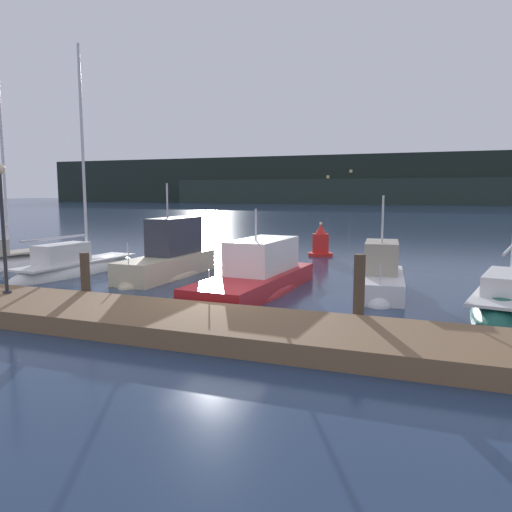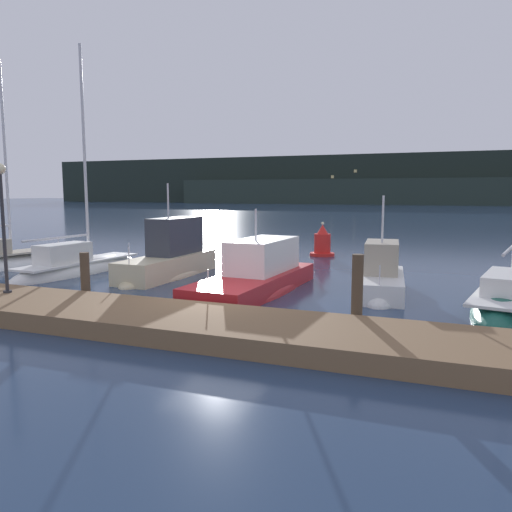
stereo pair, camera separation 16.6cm
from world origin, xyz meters
name	(u,v)px [view 1 (the left image)]	position (x,y,z in m)	size (l,w,h in m)	color
ground_plane	(214,312)	(0.00, 0.00, 0.00)	(400.00, 400.00, 0.00)	navy
dock	(178,322)	(0.00, -2.04, 0.23)	(31.36, 2.80, 0.45)	brown
mooring_pile_1	(85,278)	(-4.10, -0.39, 0.78)	(0.28, 0.28, 1.57)	#4C3D2D
mooring_pile_2	(359,292)	(4.10, -0.39, 0.94)	(0.28, 0.28, 1.88)	#4C3D2D
sailboat_berth_2	(77,270)	(-8.35, 4.20, 0.14)	(2.13, 7.14, 10.05)	white
motorboat_berth_3	(169,265)	(-4.33, 4.88, 0.46)	(1.80, 6.01, 4.23)	beige
motorboat_berth_4	(256,284)	(0.04, 3.21, 0.27)	(2.65, 7.52, 3.42)	red
motorboat_berth_5	(380,285)	(4.07, 4.44, 0.26)	(2.06, 4.89, 3.92)	white
sailboat_berth_6	(508,300)	(7.91, 4.21, 0.10)	(3.30, 8.06, 10.37)	#195647
channel_buoy	(321,244)	(-0.11, 13.39, 0.65)	(1.31, 1.31, 1.80)	red
dock_lamppost	(2,206)	(-5.87, -1.65, 2.97)	(0.32, 0.32, 3.74)	#2D2D33
hillside_backdrop	(425,181)	(0.59, 133.01, 6.27)	(240.00, 23.00, 13.62)	#1E2823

